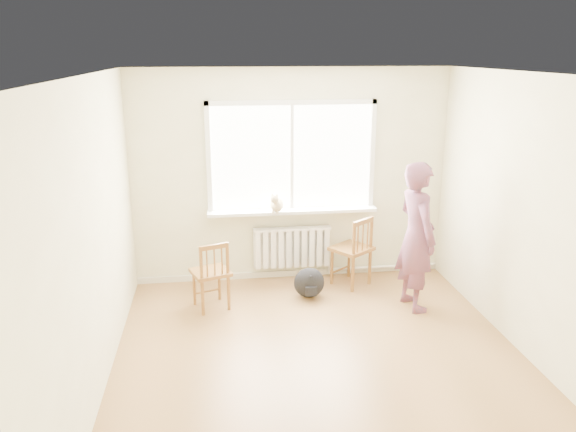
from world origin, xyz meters
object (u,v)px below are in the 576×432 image
object	(u,v)px
cat	(276,203)
backpack	(309,283)
chair_right	(355,251)
chair_left	(212,275)
person	(416,236)

from	to	relation	value
cat	backpack	size ratio (longest dim) A/B	1.04
chair_right	cat	bearing A→B (deg)	-49.82
backpack	cat	bearing A→B (deg)	124.00
chair_left	cat	xyz separation A→B (m)	(0.82, 0.67, 0.64)
chair_left	backpack	size ratio (longest dim) A/B	2.22
person	cat	world-z (taller)	person
chair_left	cat	bearing A→B (deg)	-159.94
chair_right	cat	distance (m)	1.16
cat	person	bearing A→B (deg)	-14.28
chair_right	cat	world-z (taller)	cat
chair_right	person	size ratio (longest dim) A/B	0.53
chair_left	person	xyz separation A→B (m)	(2.32, -0.24, 0.45)
chair_left	person	world-z (taller)	person
person	cat	distance (m)	1.76
backpack	person	bearing A→B (deg)	-19.52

